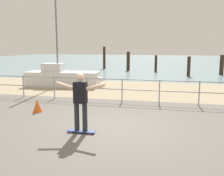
{
  "coord_description": "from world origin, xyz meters",
  "views": [
    {
      "loc": [
        1.79,
        -7.09,
        2.47
      ],
      "look_at": [
        -0.31,
        2.0,
        0.9
      ],
      "focal_mm": 40.57,
      "sensor_mm": 36.0,
      "label": 1
    }
  ],
  "objects": [
    {
      "name": "ground_plane",
      "position": [
        0.0,
        -1.0,
        0.0
      ],
      "size": [
        24.0,
        10.0,
        0.04
      ],
      "primitive_type": "cube",
      "color": "#605B56",
      "rests_on": "ground"
    },
    {
      "name": "beach_strip",
      "position": [
        0.0,
        7.0,
        0.0
      ],
      "size": [
        24.0,
        6.0,
        0.04
      ],
      "primitive_type": "cube",
      "color": "tan",
      "rests_on": "ground"
    },
    {
      "name": "sea_surface",
      "position": [
        0.0,
        35.0,
        0.0
      ],
      "size": [
        72.0,
        50.0,
        0.04
      ],
      "primitive_type": "cube",
      "color": "#75939E",
      "rests_on": "ground"
    },
    {
      "name": "railing_fence",
      "position": [
        -1.02,
        3.6,
        0.7
      ],
      "size": [
        11.28,
        0.05,
        1.05
      ],
      "color": "gray",
      "rests_on": "ground"
    },
    {
      "name": "sailboat",
      "position": [
        -4.42,
        7.19,
        0.53
      ],
      "size": [
        5.03,
        1.81,
        5.88
      ],
      "color": "silver",
      "rests_on": "ground"
    },
    {
      "name": "skateboard",
      "position": [
        -0.61,
        -0.59,
        0.07
      ],
      "size": [
        0.8,
        0.2,
        0.08
      ],
      "color": "#334C8C",
      "rests_on": "ground"
    },
    {
      "name": "skateboarder",
      "position": [
        -0.61,
        -0.59,
        1.02
      ],
      "size": [
        1.45,
        0.22,
        1.65
      ],
      "color": "#26262B",
      "rests_on": "skateboard"
    },
    {
      "name": "groyne_post_0",
      "position": [
        -5.14,
        19.26,
        1.18
      ],
      "size": [
        0.28,
        0.28,
        2.36
      ],
      "primitive_type": "cylinder",
      "color": "#332319",
      "rests_on": "ground"
    },
    {
      "name": "groyne_post_1",
      "position": [
        -2.34,
        18.1,
        0.93
      ],
      "size": [
        0.34,
        0.34,
        1.86
      ],
      "primitive_type": "cylinder",
      "color": "#332319",
      "rests_on": "ground"
    },
    {
      "name": "groyne_post_2",
      "position": [
        0.45,
        17.36,
        0.78
      ],
      "size": [
        0.25,
        0.25,
        1.56
      ],
      "primitive_type": "cylinder",
      "color": "#332319",
      "rests_on": "ground"
    },
    {
      "name": "groyne_post_3",
      "position": [
        3.24,
        14.08,
        0.81
      ],
      "size": [
        0.26,
        0.26,
        1.62
      ],
      "primitive_type": "cylinder",
      "color": "#332319",
      "rests_on": "ground"
    },
    {
      "name": "groyne_post_4",
      "position": [
        6.04,
        15.84,
        0.85
      ],
      "size": [
        0.34,
        0.34,
        1.69
      ],
      "primitive_type": "cylinder",
      "color": "#332319",
      "rests_on": "ground"
    },
    {
      "name": "traffic_cone",
      "position": [
        -2.98,
        1.22,
        0.25
      ],
      "size": [
        0.36,
        0.36,
        0.5
      ],
      "primitive_type": "cone",
      "color": "#E55919",
      "rests_on": "ground"
    }
  ]
}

